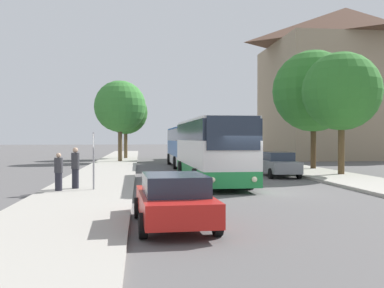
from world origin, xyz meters
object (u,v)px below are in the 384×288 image
Objects in this scene: bus_front at (211,149)px; tree_right_near at (313,91)px; bus_middle at (187,146)px; parked_car_right_near at (279,164)px; parked_car_left_curb at (174,199)px; tree_left_far at (120,106)px; bus_stop_sign at (94,154)px; tree_right_mid at (341,91)px; pedestrian_waiting_far at (75,168)px; pedestrian_waiting_near at (59,172)px; tree_left_near at (126,112)px.

tree_right_near is at bearing 41.20° from bus_front.
parked_car_right_near is (4.65, -10.41, -0.95)m from bus_middle.
parked_car_left_curb is 0.58× the size of tree_left_far.
tree_right_mid is at bearing 25.08° from bus_stop_sign.
pedestrian_waiting_far reaches higher than parked_car_left_curb.
bus_stop_sign is 1.65m from pedestrian_waiting_near.
parked_car_right_near is 8.25m from tree_right_near.
bus_middle is 9.80m from tree_left_far.
tree_left_near is (-5.52, 13.71, 3.55)m from bus_middle.
tree_right_near reaches higher than bus_middle.
tree_right_near is (11.89, 19.89, 5.13)m from parked_car_left_curb.
bus_stop_sign is 1.54× the size of pedestrian_waiting_near.
pedestrian_waiting_near is 0.21× the size of tree_left_far.
pedestrian_waiting_far is 0.24× the size of tree_left_near.
tree_left_far reaches higher than pedestrian_waiting_far.
tree_left_near is 0.87× the size of tree_right_near.
tree_right_near is (15.66, 11.50, 4.80)m from pedestrian_waiting_far.
tree_right_near is (14.71, -12.36, 0.39)m from tree_left_far.
tree_left_far is at bearing 89.76° from bus_stop_sign.
tree_left_near is at bearing 100.17° from bus_front.
tree_right_mid is at bearing 162.30° from pedestrian_waiting_far.
tree_left_near is at bearing 95.50° from pedestrian_waiting_near.
tree_right_mid is (15.41, 6.32, 4.24)m from pedestrian_waiting_far.
bus_front is 8.42m from pedestrian_waiting_near.
pedestrian_waiting_far is at bearing -92.40° from tree_left_near.
bus_front reaches higher than bus_stop_sign.
parked_car_right_near is 6.02m from tree_right_mid.
pedestrian_waiting_near is at bearing 117.13° from parked_car_left_curb.
parked_car_right_near is at bearing -67.13° from tree_left_near.
parked_car_right_near is at bearing 169.74° from pedestrian_waiting_far.
parked_car_right_near is at bearing -130.31° from tree_right_near.
tree_left_far reaches higher than bus_middle.
bus_middle is at bearing -62.75° from parked_car_right_near.
tree_right_near is at bearing -32.18° from bus_middle.
pedestrian_waiting_far is at bearing -154.29° from bus_front.
bus_front is at bearing -137.81° from tree_right_near.
parked_car_left_curb is (-3.03, -25.35, -1.00)m from bus_middle.
bus_stop_sign is (-5.82, -3.85, -0.09)m from bus_front.
tree_right_near reaches higher than pedestrian_waiting_near.
tree_left_far is at bearing -55.59° from parked_car_right_near.
tree_right_mid reaches higher than parked_car_left_curb.
pedestrian_waiting_far is 24.28m from tree_left_far.
parked_car_left_curb is 8.74m from pedestrian_waiting_near.
tree_right_near reaches higher than parked_car_right_near.
tree_right_near is at bearing 87.26° from tree_right_mid.
bus_front is at bearing 33.46° from bus_stop_sign.
tree_right_mid is (8.74, 2.97, 3.52)m from bus_front.
tree_left_near is (1.87, 31.49, 4.33)m from pedestrian_waiting_near.
tree_right_near is (8.99, 8.15, 4.09)m from bus_front.
bus_middle is 1.38× the size of tree_left_near.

